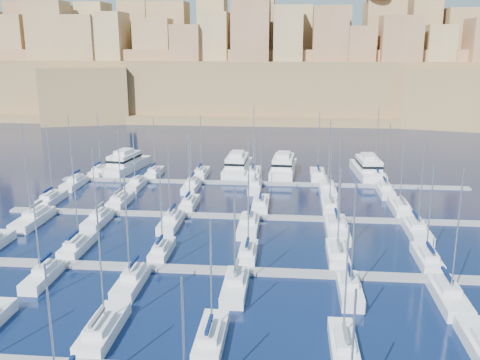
# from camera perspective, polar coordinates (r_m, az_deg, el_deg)

# --- Properties ---
(ground) EXTENTS (600.00, 600.00, 0.00)m
(ground) POSITION_cam_1_polar(r_m,az_deg,el_deg) (80.18, 0.82, -6.33)
(ground) COLOR black
(ground) RESTS_ON ground
(pontoon_mid_near) EXTENTS (84.00, 2.00, 0.40)m
(pontoon_mid_near) POSITION_cam_1_polar(r_m,az_deg,el_deg) (69.05, 0.01, -9.70)
(pontoon_mid_near) COLOR slate
(pontoon_mid_near) RESTS_ON ground
(pontoon_mid_far) EXTENTS (84.00, 2.00, 0.40)m
(pontoon_mid_far) POSITION_cam_1_polar(r_m,az_deg,el_deg) (89.51, 1.34, -3.95)
(pontoon_mid_far) COLOR slate
(pontoon_mid_far) RESTS_ON ground
(pontoon_far) EXTENTS (84.00, 2.00, 0.40)m
(pontoon_far) POSITION_cam_1_polar(r_m,az_deg,el_deg) (110.56, 2.15, -0.36)
(pontoon_far) COLOR slate
(pontoon_far) RESTS_ON ground
(sailboat_2) EXTENTS (2.85, 9.51, 14.17)m
(sailboat_2) POSITION_cam_1_polar(r_m,az_deg,el_deg) (56.97, -14.41, -15.14)
(sailboat_2) COLOR silver
(sailboat_2) RESTS_ON ground
(sailboat_3) EXTENTS (2.60, 8.68, 12.83)m
(sailboat_3) POSITION_cam_1_polar(r_m,az_deg,el_deg) (54.15, -3.10, -16.36)
(sailboat_3) COLOR silver
(sailboat_3) RESTS_ON ground
(sailboat_4) EXTENTS (2.46, 8.21, 12.83)m
(sailboat_4) POSITION_cam_1_polar(r_m,az_deg,el_deg) (53.76, 10.97, -16.88)
(sailboat_4) COLOR silver
(sailboat_4) RESTS_ON ground
(sailboat_13) EXTENTS (2.63, 8.77, 13.83)m
(sailboat_13) POSITION_cam_1_polar(r_m,az_deg,el_deg) (79.12, -16.96, -6.71)
(sailboat_13) COLOR silver
(sailboat_13) RESTS_ON ground
(sailboat_14) EXTENTS (2.29, 7.65, 12.58)m
(sailboat_14) POSITION_cam_1_polar(r_m,az_deg,el_deg) (74.93, -8.34, -7.43)
(sailboat_14) COLOR silver
(sailboat_14) RESTS_ON ground
(sailboat_15) EXTENTS (2.33, 7.78, 11.82)m
(sailboat_15) POSITION_cam_1_polar(r_m,az_deg,el_deg) (73.18, 0.85, -7.82)
(sailboat_15) COLOR silver
(sailboat_15) RESTS_ON ground
(sailboat_16) EXTENTS (2.70, 8.98, 12.86)m
(sailboat_16) POSITION_cam_1_polar(r_m,az_deg,el_deg) (73.84, 10.36, -7.84)
(sailboat_16) COLOR silver
(sailboat_16) RESTS_ON ground
(sailboat_17) EXTENTS (2.63, 8.76, 13.41)m
(sailboat_17) POSITION_cam_1_polar(r_m,az_deg,el_deg) (75.72, 19.31, -7.88)
(sailboat_17) COLOR silver
(sailboat_17) RESTS_ON ground
(sailboat_19) EXTENTS (2.40, 8.00, 13.31)m
(sailboat_19) POSITION_cam_1_polar(r_m,az_deg,el_deg) (70.69, -20.29, -9.59)
(sailboat_19) COLOR silver
(sailboat_19) RESTS_ON ground
(sailboat_20) EXTENTS (2.63, 8.78, 14.60)m
(sailboat_20) POSITION_cam_1_polar(r_m,az_deg,el_deg) (66.41, -11.51, -10.51)
(sailboat_20) COLOR silver
(sailboat_20) RESTS_ON ground
(sailboat_21) EXTENTS (2.72, 9.06, 13.23)m
(sailboat_21) POSITION_cam_1_polar(r_m,az_deg,el_deg) (63.94, -0.50, -11.23)
(sailboat_21) COLOR silver
(sailboat_21) RESTS_ON ground
(sailboat_22) EXTENTS (2.56, 8.54, 14.17)m
(sailboat_22) POSITION_cam_1_polar(r_m,az_deg,el_deg) (64.31, 11.62, -11.39)
(sailboat_22) COLOR silver
(sailboat_22) RESTS_ON ground
(sailboat_23) EXTENTS (2.93, 9.77, 15.98)m
(sailboat_23) POSITION_cam_1_polar(r_m,az_deg,el_deg) (65.92, 21.37, -11.45)
(sailboat_23) COLOR silver
(sailboat_23) RESTS_ON ground
(sailboat_24) EXTENTS (2.63, 8.78, 14.70)m
(sailboat_24) POSITION_cam_1_polar(r_m,az_deg,el_deg) (103.60, -19.47, -1.91)
(sailboat_24) COLOR silver
(sailboat_24) RESTS_ON ground
(sailboat_25) EXTENTS (2.78, 9.27, 13.91)m
(sailboat_25) POSITION_cam_1_polar(r_m,az_deg,el_deg) (99.15, -12.63, -2.14)
(sailboat_25) COLOR silver
(sailboat_25) RESTS_ON ground
(sailboat_26) EXTENTS (2.44, 8.12, 13.35)m
(sailboat_26) POSITION_cam_1_polar(r_m,az_deg,el_deg) (95.50, -5.42, -2.49)
(sailboat_26) COLOR silver
(sailboat_26) RESTS_ON ground
(sailboat_27) EXTENTS (2.77, 9.25, 14.64)m
(sailboat_27) POSITION_cam_1_polar(r_m,az_deg,el_deg) (94.52, 2.22, -2.60)
(sailboat_27) COLOR silver
(sailboat_27) RESTS_ON ground
(sailboat_28) EXTENTS (2.75, 9.17, 14.75)m
(sailboat_28) POSITION_cam_1_polar(r_m,az_deg,el_deg) (94.64, 9.56, -2.78)
(sailboat_28) COLOR silver
(sailboat_28) RESTS_ON ground
(sailboat_29) EXTENTS (2.90, 9.66, 14.54)m
(sailboat_29) POSITION_cam_1_polar(r_m,az_deg,el_deg) (96.54, 16.71, -2.85)
(sailboat_29) COLOR silver
(sailboat_29) RESTS_ON ground
(sailboat_30) EXTENTS (3.15, 10.51, 16.58)m
(sailboat_30) POSITION_cam_1_polar(r_m,az_deg,el_deg) (92.92, -21.20, -3.89)
(sailboat_30) COLOR silver
(sailboat_30) RESTS_ON ground
(sailboat_31) EXTENTS (2.66, 8.86, 12.88)m
(sailboat_31) POSITION_cam_1_polar(r_m,az_deg,el_deg) (89.50, -14.92, -4.10)
(sailboat_31) COLOR silver
(sailboat_31) RESTS_ON ground
(sailboat_32) EXTENTS (2.75, 9.18, 13.68)m
(sailboat_32) POSITION_cam_1_polar(r_m,az_deg,el_deg) (85.98, -7.36, -4.47)
(sailboat_32) COLOR silver
(sailboat_32) RESTS_ON ground
(sailboat_33) EXTENTS (3.00, 10.00, 14.47)m
(sailboat_33) POSITION_cam_1_polar(r_m,az_deg,el_deg) (83.79, 0.94, -4.85)
(sailboat_33) COLOR silver
(sailboat_33) RESTS_ON ground
(sailboat_34) EXTENTS (3.31, 11.02, 15.80)m
(sailboat_34) POSITION_cam_1_polar(r_m,az_deg,el_deg) (83.43, 10.27, -5.16)
(sailboat_34) COLOR silver
(sailboat_34) RESTS_ON ground
(sailboat_35) EXTENTS (2.97, 9.91, 14.81)m
(sailboat_35) POSITION_cam_1_polar(r_m,az_deg,el_deg) (85.87, 18.33, -5.13)
(sailboat_35) COLOR silver
(sailboat_35) RESTS_ON ground
(sailboat_36) EXTENTS (2.54, 8.48, 13.67)m
(sailboat_36) POSITION_cam_1_polar(r_m,az_deg,el_deg) (122.61, -14.72, 0.90)
(sailboat_36) COLOR silver
(sailboat_36) RESTS_ON ground
(sailboat_37) EXTENTS (2.50, 8.34, 13.17)m
(sailboat_37) POSITION_cam_1_polar(r_m,az_deg,el_deg) (118.88, -9.09, 0.78)
(sailboat_37) COLOR silver
(sailboat_37) RESTS_ON ground
(sailboat_38) EXTENTS (2.69, 8.97, 13.80)m
(sailboat_38) POSITION_cam_1_polar(r_m,az_deg,el_deg) (117.06, -4.19, 0.72)
(sailboat_38) COLOR silver
(sailboat_38) RESTS_ON ground
(sailboat_39) EXTENTS (3.10, 10.32, 15.69)m
(sailboat_39) POSITION_cam_1_polar(r_m,az_deg,el_deg) (116.37, 1.43, 0.68)
(sailboat_39) COLOR silver
(sailboat_39) RESTS_ON ground
(sailboat_40) EXTENTS (3.05, 10.17, 14.53)m
(sailboat_40) POSITION_cam_1_polar(r_m,az_deg,el_deg) (116.21, 8.28, 0.51)
(sailboat_40) COLOR silver
(sailboat_40) RESTS_ON ground
(sailboat_41) EXTENTS (3.00, 9.98, 15.80)m
(sailboat_41) POSITION_cam_1_polar(r_m,az_deg,el_deg) (117.39, 14.22, 0.36)
(sailboat_41) COLOR silver
(sailboat_41) RESTS_ON ground
(sailboat_42) EXTENTS (2.68, 8.94, 14.89)m
(sailboat_42) POSITION_cam_1_polar(r_m,az_deg,el_deg) (113.71, -17.24, -0.31)
(sailboat_42) COLOR silver
(sailboat_42) RESTS_ON ground
(sailboat_43) EXTENTS (2.52, 8.42, 12.72)m
(sailboat_43) POSITION_cam_1_polar(r_m,az_deg,el_deg) (109.72, -11.03, -0.46)
(sailboat_43) COLOR silver
(sailboat_43) RESTS_ON ground
(sailboat_44) EXTENTS (2.69, 8.96, 12.47)m
(sailboat_44) POSITION_cam_1_polar(r_m,az_deg,el_deg) (106.84, -5.19, -0.65)
(sailboat_44) COLOR silver
(sailboat_44) RESTS_ON ground
(sailboat_45) EXTENTS (2.40, 7.98, 10.94)m
(sailboat_45) POSITION_cam_1_polar(r_m,az_deg,el_deg) (105.76, 1.60, -0.76)
(sailboat_45) COLOR silver
(sailboat_45) RESTS_ON ground
(sailboat_46) EXTENTS (2.98, 9.95, 14.80)m
(sailboat_46) POSITION_cam_1_polar(r_m,az_deg,el_deg) (104.88, 9.32, -1.05)
(sailboat_46) COLOR silver
(sailboat_46) RESTS_ON ground
(sailboat_47) EXTENTS (2.61, 8.70, 14.08)m
(sailboat_47) POSITION_cam_1_polar(r_m,az_deg,el_deg) (106.84, 15.23, -1.10)
(sailboat_47) COLOR silver
(sailboat_47) RESTS_ON ground
(motor_yacht_a) EXTENTS (7.64, 17.08, 5.25)m
(motor_yacht_a) POSITION_cam_1_polar(r_m,az_deg,el_deg) (124.88, -12.11, 1.77)
(motor_yacht_a) COLOR silver
(motor_yacht_a) RESTS_ON ground
(motor_yacht_b) EXTENTS (5.51, 16.68, 5.25)m
(motor_yacht_b) POSITION_cam_1_polar(r_m,az_deg,el_deg) (119.76, -0.28, 1.56)
(motor_yacht_b) COLOR silver
(motor_yacht_b) RESTS_ON ground
(motor_yacht_c) EXTENTS (6.03, 16.88, 5.25)m
(motor_yacht_c) POSITION_cam_1_polar(r_m,az_deg,el_deg) (119.24, 4.65, 1.45)
(motor_yacht_c) COLOR silver
(motor_yacht_c) RESTS_ON ground
(motor_yacht_d) EXTENTS (6.11, 17.00, 5.25)m
(motor_yacht_d) POSITION_cam_1_polar(r_m,az_deg,el_deg) (120.52, 13.47, 1.24)
(motor_yacht_d) COLOR silver
(motor_yacht_d) RESTS_ON ground
(fortified_city) EXTENTS (460.00, 108.95, 59.52)m
(fortified_city) POSITION_cam_1_polar(r_m,az_deg,el_deg) (230.48, 3.95, 11.00)
(fortified_city) COLOR brown
(fortified_city) RESTS_ON ground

